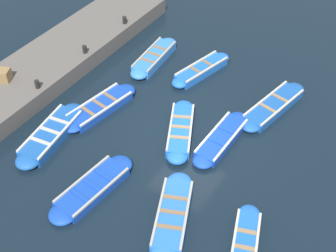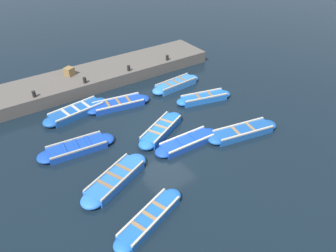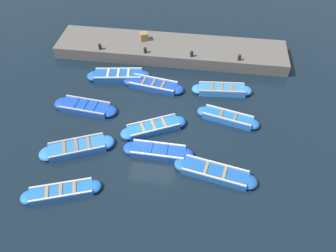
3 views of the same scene
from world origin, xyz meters
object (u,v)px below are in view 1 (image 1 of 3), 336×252
Objects in this scene: boat_broadside at (181,130)px; bollard_mid_north at (37,84)px; boat_tucked at (244,250)px; boat_stern_in at (92,188)px; bollard_mid_south at (85,49)px; boat_mid_row at (273,106)px; bollard_south at (125,20)px; boat_far_corner at (51,135)px; boat_outer_left at (173,215)px; boat_drifting at (221,139)px; boat_alongside at (100,107)px; boat_inner_gap at (201,70)px; wooden_crate at (4,75)px; boat_outer_right at (154,58)px.

boat_broadside is 6.16m from bollard_mid_north.
boat_tucked is 5.48m from boat_stern_in.
bollard_mid_south is (-5.92, 1.45, 0.75)m from boat_broadside.
bollard_south reaches higher than boat_mid_row.
boat_broadside is (4.05, 2.88, -0.00)m from boat_far_corner.
boat_tucked is 12.96m from bollard_south.
bollard_mid_north reaches higher than boat_mid_row.
boat_broadside is at bearing -13.76° from bollard_mid_south.
boat_outer_left is 8.08m from bollard_mid_north.
boat_outer_left is at bearing -6.23° from boat_far_corner.
boat_drifting is at bearing 94.86° from boat_outer_left.
bollard_mid_north is at bearing -150.10° from boat_mid_row.
boat_alongside reaches higher than boat_tucked.
boat_outer_left is 8.01m from boat_inner_gap.
wooden_crate reaches higher than bollard_mid_north.
boat_tucked is 9.20m from boat_inner_gap.
boat_outer_left is 6.11m from boat_alongside.
wooden_crate is at bearing -165.77° from boat_broadside.
boat_drifting is at bearing -107.94° from boat_mid_row.
boat_mid_row is 1.08× the size of boat_stern_in.
bollard_south reaches higher than boat_tucked.
boat_outer_left is 0.95× the size of boat_far_corner.
boat_broadside reaches higher than boat_stern_in.
boat_stern_in is 1.04× the size of boat_outer_right.
boat_alongside is 7.63× the size of wooden_crate.
boat_outer_right reaches higher than boat_drifting.
boat_outer_left is at bearing 10.13° from boat_stern_in.
boat_mid_row is 1.15× the size of boat_inner_gap.
boat_inner_gap is at bearing 49.09° from bollard_mid_north.
boat_broadside reaches higher than boat_inner_gap.
boat_alongside is 4.22m from wooden_crate.
boat_stern_in is at bearing -88.44° from boat_inner_gap.
boat_far_corner is 6.36m from boat_outer_right.
boat_inner_gap is 9.95× the size of bollard_south.
boat_stern_in is at bearing -115.50° from boat_mid_row.
boat_far_corner is 11.32× the size of bollard_mid_south.
wooden_crate reaches higher than boat_stern_in.
bollard_south is (-2.42, 5.02, 0.77)m from boat_alongside.
boat_tucked is 10.16× the size of bollard_south.
boat_mid_row is (0.57, 6.81, -0.01)m from boat_outer_left.
boat_alongside is 4.07m from boat_outer_right.
boat_stern_in is 6.78m from wooden_crate.
boat_drifting is (-0.91, -2.81, -0.02)m from boat_mid_row.
boat_inner_gap is at bearing -7.01° from bollard_south.
boat_drifting is at bearing 15.00° from bollard_mid_north.
boat_stern_in is at bearing -21.40° from boat_far_corner.
boat_broadside is 0.98× the size of boat_outer_right.
boat_tucked is 11.94m from wooden_crate.
boat_inner_gap is at bearing 91.56° from boat_stern_in.
boat_stern_in is (-2.93, -0.52, -0.02)m from boat_outer_left.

